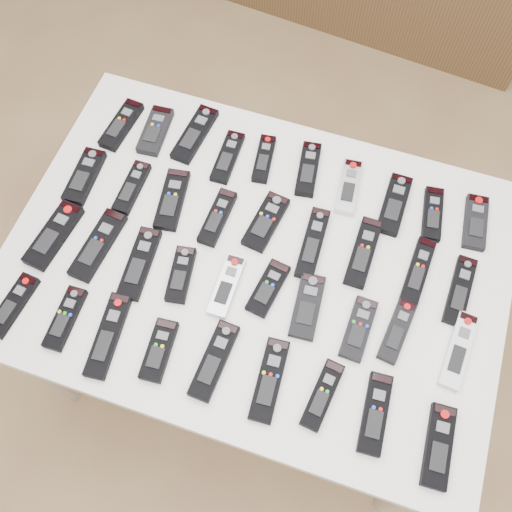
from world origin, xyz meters
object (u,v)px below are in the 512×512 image
(remote_8, at_px, (433,214))
(remote_17, at_px, (418,271))
(remote_2, at_px, (195,134))
(remote_11, at_px, (132,188))
(remote_6, at_px, (349,187))
(remote_19, at_px, (54,235))
(remote_15, at_px, (313,243))
(remote_37, at_px, (439,446))
(remote_20, at_px, (98,245))
(remote_1, at_px, (155,131))
(remote_26, at_px, (358,329))
(remote_10, at_px, (84,176))
(remote_7, at_px, (394,205))
(remote_18, at_px, (460,291))
(remote_14, at_px, (266,222))
(remote_4, at_px, (264,159))
(remote_30, at_px, (65,318))
(remote_3, at_px, (228,157))
(remote_28, at_px, (458,350))
(remote_13, at_px, (218,217))
(remote_22, at_px, (181,275))
(table, at_px, (256,269))
(remote_34, at_px, (269,380))
(remote_21, at_px, (140,263))
(remote_16, at_px, (363,252))
(remote_0, at_px, (121,125))
(remote_9, at_px, (475,222))
(remote_32, at_px, (159,350))
(remote_12, at_px, (172,200))
(remote_24, at_px, (268,288))
(remote_29, at_px, (13,305))
(remote_35, at_px, (322,395))
(remote_27, at_px, (397,331))
(remote_25, at_px, (307,306))
(remote_36, at_px, (375,413))
(remote_31, at_px, (108,335))

(remote_8, xyz_separation_m, remote_17, (-0.00, -0.17, 0.00))
(remote_2, distance_m, remote_11, 0.24)
(remote_6, xyz_separation_m, remote_19, (-0.68, -0.38, 0.00))
(remote_15, bearing_deg, remote_37, -46.89)
(remote_20, bearing_deg, remote_17, 18.36)
(remote_1, bearing_deg, remote_26, -33.79)
(remote_20, height_order, remote_37, remote_37)
(remote_6, relative_size, remote_10, 0.96)
(remote_7, bearing_deg, remote_18, -41.22)
(remote_6, bearing_deg, remote_14, -141.57)
(remote_4, xyz_separation_m, remote_30, (-0.30, -0.59, 0.00))
(remote_3, distance_m, remote_28, 0.77)
(remote_13, bearing_deg, remote_11, 179.10)
(remote_11, relative_size, remote_22, 1.10)
(table, xyz_separation_m, remote_15, (0.12, 0.08, 0.07))
(remote_34, bearing_deg, remote_21, 152.26)
(remote_8, height_order, remote_18, remote_8)
(remote_1, relative_size, remote_19, 0.82)
(remote_16, height_order, remote_34, remote_16)
(remote_0, height_order, remote_10, same)
(remote_9, distance_m, remote_17, 0.22)
(remote_1, xyz_separation_m, remote_10, (-0.12, -0.20, 0.00))
(remote_3, height_order, remote_34, remote_34)
(remote_0, bearing_deg, remote_32, -52.84)
(remote_2, height_order, remote_12, same)
(table, height_order, remote_24, remote_24)
(remote_14, bearing_deg, remote_32, -99.75)
(remote_6, height_order, remote_29, remote_6)
(remote_3, xyz_separation_m, remote_11, (-0.21, -0.17, 0.00))
(remote_8, bearing_deg, remote_26, -113.37)
(remote_13, bearing_deg, remote_35, -40.68)
(remote_1, distance_m, remote_12, 0.23)
(remote_1, bearing_deg, remote_6, -5.35)
(remote_7, distance_m, remote_27, 0.34)
(remote_28, bearing_deg, remote_25, -174.01)
(remote_1, bearing_deg, remote_4, -3.28)
(remote_30, height_order, remote_37, remote_37)
(remote_14, height_order, remote_37, same)
(remote_17, xyz_separation_m, remote_28, (0.13, -0.17, -0.00))
(remote_2, bearing_deg, remote_35, -42.03)
(remote_12, bearing_deg, remote_2, 86.41)
(remote_7, height_order, remote_9, remote_7)
(remote_19, relative_size, remote_32, 1.31)
(table, distance_m, remote_32, 0.34)
(remote_0, relative_size, remote_34, 0.88)
(remote_36, bearing_deg, remote_18, 66.61)
(remote_16, relative_size, remote_30, 1.21)
(remote_28, height_order, remote_32, remote_32)
(remote_16, height_order, remote_36, remote_16)
(remote_3, xyz_separation_m, remote_31, (-0.09, -0.57, 0.00))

